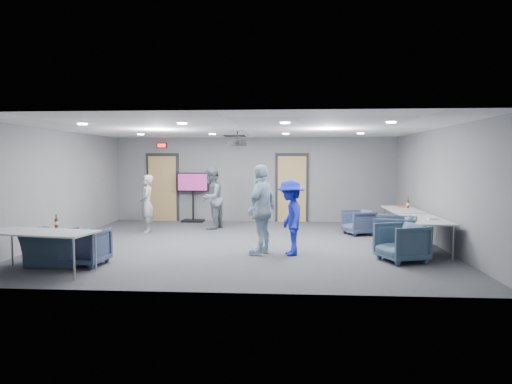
# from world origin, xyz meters

# --- Properties ---
(floor) EXTENTS (9.00, 9.00, 0.00)m
(floor) POSITION_xyz_m (0.00, 0.00, 0.00)
(floor) COLOR #33353A
(floor) RESTS_ON ground
(ceiling) EXTENTS (9.00, 9.00, 0.00)m
(ceiling) POSITION_xyz_m (0.00, 0.00, 2.70)
(ceiling) COLOR silver
(ceiling) RESTS_ON wall_back
(wall_back) EXTENTS (9.00, 0.02, 2.70)m
(wall_back) POSITION_xyz_m (0.00, 4.00, 1.35)
(wall_back) COLOR slate
(wall_back) RESTS_ON floor
(wall_front) EXTENTS (9.00, 0.02, 2.70)m
(wall_front) POSITION_xyz_m (0.00, -4.00, 1.35)
(wall_front) COLOR slate
(wall_front) RESTS_ON floor
(wall_left) EXTENTS (0.02, 8.00, 2.70)m
(wall_left) POSITION_xyz_m (-4.50, 0.00, 1.35)
(wall_left) COLOR slate
(wall_left) RESTS_ON floor
(wall_right) EXTENTS (0.02, 8.00, 2.70)m
(wall_right) POSITION_xyz_m (4.50, 0.00, 1.35)
(wall_right) COLOR slate
(wall_right) RESTS_ON floor
(door_left) EXTENTS (1.06, 0.17, 2.24)m
(door_left) POSITION_xyz_m (-3.00, 3.95, 1.07)
(door_left) COLOR black
(door_left) RESTS_ON wall_back
(door_right) EXTENTS (1.06, 0.17, 2.24)m
(door_right) POSITION_xyz_m (1.20, 3.95, 1.07)
(door_right) COLOR black
(door_right) RESTS_ON wall_back
(exit_sign) EXTENTS (0.32, 0.08, 0.16)m
(exit_sign) POSITION_xyz_m (-3.00, 3.93, 2.45)
(exit_sign) COLOR black
(exit_sign) RESTS_ON wall_back
(hvac_diffuser) EXTENTS (0.60, 0.60, 0.03)m
(hvac_diffuser) POSITION_xyz_m (-0.50, 2.80, 2.69)
(hvac_diffuser) COLOR black
(hvac_diffuser) RESTS_ON ceiling
(downlights) EXTENTS (6.18, 3.78, 0.02)m
(downlights) POSITION_xyz_m (0.00, 0.00, 2.68)
(downlights) COLOR white
(downlights) RESTS_ON ceiling
(person_a) EXTENTS (0.50, 0.65, 1.58)m
(person_a) POSITION_xyz_m (-2.76, 1.50, 0.79)
(person_a) COLOR gray
(person_a) RESTS_ON floor
(person_b) EXTENTS (0.87, 1.01, 1.77)m
(person_b) POSITION_xyz_m (-1.12, 2.27, 0.88)
(person_b) COLOR slate
(person_b) RESTS_ON floor
(person_c) EXTENTS (0.85, 1.20, 1.89)m
(person_c) POSITION_xyz_m (0.52, -1.19, 0.94)
(person_c) COLOR #A1BCCF
(person_c) RESTS_ON floor
(person_d) EXTENTS (0.74, 1.10, 1.58)m
(person_d) POSITION_xyz_m (1.12, -1.19, 0.79)
(person_d) COLOR #1D2ABD
(person_d) RESTS_ON floor
(chair_right_a) EXTENTS (0.91, 0.90, 0.65)m
(chair_right_a) POSITION_xyz_m (2.94, 1.54, 0.33)
(chair_right_a) COLOR #36415E
(chair_right_a) RESTS_ON floor
(chair_right_b) EXTENTS (1.07, 1.06, 0.79)m
(chair_right_b) POSITION_xyz_m (3.35, -0.77, 0.39)
(chair_right_b) COLOR #34425A
(chair_right_b) RESTS_ON floor
(chair_right_c) EXTENTS (1.05, 1.04, 0.75)m
(chair_right_c) POSITION_xyz_m (3.28, -1.67, 0.37)
(chair_right_c) COLOR #374C60
(chair_right_c) RESTS_ON floor
(chair_front_a) EXTENTS (0.82, 0.84, 0.70)m
(chair_front_a) POSITION_xyz_m (-2.74, -2.40, 0.35)
(chair_front_a) COLOR #323B56
(chair_front_a) RESTS_ON floor
(chair_front_b) EXTENTS (1.05, 0.93, 0.67)m
(chair_front_b) POSITION_xyz_m (-3.28, -2.40, 0.34)
(chair_front_b) COLOR #34485A
(chair_front_b) RESTS_ON floor
(table_right_a) EXTENTS (0.76, 1.83, 0.73)m
(table_right_a) POSITION_xyz_m (4.00, 1.13, 0.69)
(table_right_a) COLOR #A1A4A6
(table_right_a) RESTS_ON floor
(table_right_b) EXTENTS (0.74, 1.77, 0.73)m
(table_right_b) POSITION_xyz_m (4.00, -0.77, 0.68)
(table_right_b) COLOR #A1A4A6
(table_right_b) RESTS_ON floor
(table_front_left) EXTENTS (1.99, 1.07, 0.73)m
(table_front_left) POSITION_xyz_m (-3.26, -3.00, 0.69)
(table_front_left) COLOR #A1A4A6
(table_front_left) RESTS_ON floor
(bottle_front) EXTENTS (0.06, 0.06, 0.25)m
(bottle_front) POSITION_xyz_m (-3.21, -2.54, 0.82)
(bottle_front) COLOR #51330E
(bottle_front) RESTS_ON table_front_left
(bottle_right) EXTENTS (0.08, 0.08, 0.29)m
(bottle_right) POSITION_xyz_m (4.19, 1.44, 0.84)
(bottle_right) COLOR #51330E
(bottle_right) RESTS_ON table_right_a
(snack_box) EXTENTS (0.17, 0.12, 0.04)m
(snack_box) POSITION_xyz_m (4.06, 1.59, 0.75)
(snack_box) COLOR #DD6337
(snack_box) RESTS_ON table_right_a
(wrapper) EXTENTS (0.22, 0.16, 0.05)m
(wrapper) POSITION_xyz_m (4.10, -0.94, 0.75)
(wrapper) COLOR silver
(wrapper) RESTS_ON table_right_b
(tv_stand) EXTENTS (1.03, 0.49, 1.58)m
(tv_stand) POSITION_xyz_m (-1.96, 3.75, 0.89)
(tv_stand) COLOR black
(tv_stand) RESTS_ON floor
(projector) EXTENTS (0.45, 0.42, 0.36)m
(projector) POSITION_xyz_m (-0.19, 0.69, 2.40)
(projector) COLOR black
(projector) RESTS_ON ceiling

